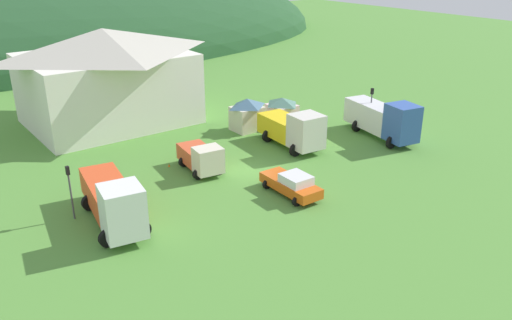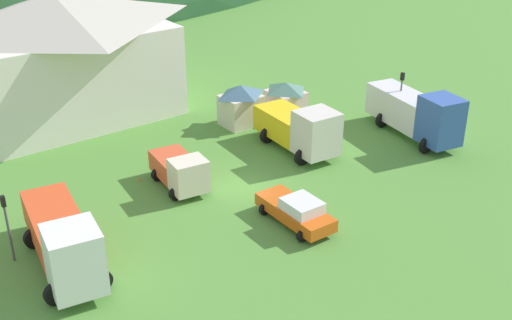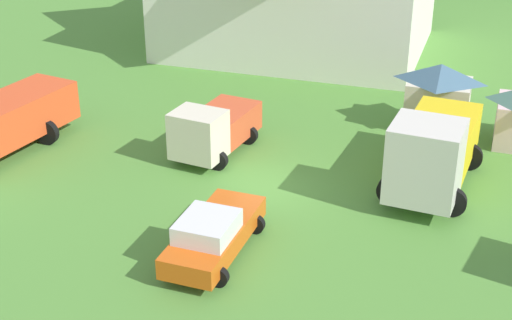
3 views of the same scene
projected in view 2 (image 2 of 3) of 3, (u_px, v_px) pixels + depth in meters
The scene contains 13 objects.
ground_plane at pixel (247, 187), 38.56m from camera, with size 200.00×200.00×0.00m, color #518C38.
depot_building at pixel (59, 53), 47.53m from camera, with size 15.88×12.71×9.11m.
play_shed_cream at pixel (241, 105), 46.64m from camera, with size 2.97×2.46×3.06m.
play_shed_pink at pixel (286, 99), 48.34m from camera, with size 2.52×2.77×2.65m.
heavy_rig_white at pixel (64, 241), 30.23m from camera, with size 3.94×8.69×3.58m.
light_truck_cream at pixel (181, 170), 37.97m from camera, with size 2.88×4.92×2.35m.
flatbed_truck_yellow at pixel (300, 128), 42.43m from camera, with size 3.60×6.99×3.39m.
box_truck_blue at pixel (417, 112), 44.44m from camera, with size 3.98×8.45×3.75m.
service_pickup_orange at pixel (296, 211), 34.44m from camera, with size 2.36×4.96×1.66m.
traffic_light_west at pixel (7, 221), 30.73m from camera, with size 0.20×0.32×3.64m.
traffic_light_east at pixel (401, 94), 45.77m from camera, with size 0.20×0.32×4.16m.
traffic_cone_near_pickup at pixel (139, 180), 39.34m from camera, with size 0.36×0.36×0.48m, color orange.
traffic_cone_mid_row at pixel (154, 175), 40.04m from camera, with size 0.36×0.36×0.54m, color orange.
Camera 2 is at (-19.99, -27.43, 18.37)m, focal length 44.91 mm.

